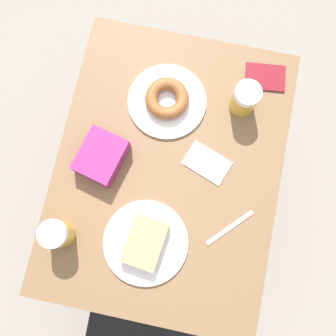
{
  "coord_description": "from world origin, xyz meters",
  "views": [
    {
      "loc": [
        -0.04,
        0.19,
        1.89
      ],
      "look_at": [
        0.0,
        0.0,
        0.79
      ],
      "focal_mm": 40.0,
      "sensor_mm": 36.0,
      "label": 1
    }
  ],
  "objects_px": {
    "beer_mug_center": "(57,234)",
    "beer_mug_left": "(245,99)",
    "napkin_folded": "(207,163)",
    "plate_with_cake": "(145,243)",
    "passport_near_edge": "(265,77)",
    "blue_pouch": "(101,157)",
    "plate_with_donut": "(167,100)",
    "fork": "(230,228)"
  },
  "relations": [
    {
      "from": "plate_with_donut",
      "to": "beer_mug_center",
      "type": "xyz_separation_m",
      "value": [
        0.22,
        0.46,
        0.04
      ]
    },
    {
      "from": "plate_with_cake",
      "to": "passport_near_edge",
      "type": "distance_m",
      "value": 0.64
    },
    {
      "from": "plate_with_cake",
      "to": "blue_pouch",
      "type": "distance_m",
      "value": 0.28
    },
    {
      "from": "napkin_folded",
      "to": "passport_near_edge",
      "type": "xyz_separation_m",
      "value": [
        -0.13,
        -0.31,
        0.0
      ]
    },
    {
      "from": "napkin_folded",
      "to": "plate_with_donut",
      "type": "bearing_deg",
      "value": -46.18
    },
    {
      "from": "plate_with_cake",
      "to": "plate_with_donut",
      "type": "xyz_separation_m",
      "value": [
        0.03,
        -0.44,
        0.0
      ]
    },
    {
      "from": "plate_with_cake",
      "to": "passport_near_edge",
      "type": "bearing_deg",
      "value": -114.07
    },
    {
      "from": "beer_mug_left",
      "to": "fork",
      "type": "distance_m",
      "value": 0.39
    },
    {
      "from": "beer_mug_center",
      "to": "beer_mug_left",
      "type": "bearing_deg",
      "value": -131.63
    },
    {
      "from": "napkin_folded",
      "to": "blue_pouch",
      "type": "height_order",
      "value": "blue_pouch"
    },
    {
      "from": "plate_with_cake",
      "to": "fork",
      "type": "bearing_deg",
      "value": -158.24
    },
    {
      "from": "beer_mug_left",
      "to": "beer_mug_center",
      "type": "xyz_separation_m",
      "value": [
        0.44,
        0.5,
        0.0
      ]
    },
    {
      "from": "plate_with_cake",
      "to": "fork",
      "type": "relative_size",
      "value": 1.94
    },
    {
      "from": "plate_with_donut",
      "to": "beer_mug_left",
      "type": "bearing_deg",
      "value": -170.95
    },
    {
      "from": "plate_with_cake",
      "to": "passport_near_edge",
      "type": "relative_size",
      "value": 1.85
    },
    {
      "from": "beer_mug_center",
      "to": "napkin_folded",
      "type": "distance_m",
      "value": 0.48
    },
    {
      "from": "passport_near_edge",
      "to": "blue_pouch",
      "type": "bearing_deg",
      "value": 39.46
    },
    {
      "from": "beer_mug_left",
      "to": "plate_with_cake",
      "type": "bearing_deg",
      "value": 67.06
    },
    {
      "from": "beer_mug_center",
      "to": "plate_with_donut",
      "type": "bearing_deg",
      "value": -114.9
    },
    {
      "from": "passport_near_edge",
      "to": "fork",
      "type": "bearing_deg",
      "value": 86.95
    },
    {
      "from": "plate_with_cake",
      "to": "passport_near_edge",
      "type": "xyz_separation_m",
      "value": [
        -0.26,
        -0.58,
        -0.01
      ]
    },
    {
      "from": "fork",
      "to": "beer_mug_center",
      "type": "bearing_deg",
      "value": 14.08
    },
    {
      "from": "beer_mug_left",
      "to": "beer_mug_center",
      "type": "bearing_deg",
      "value": 48.37
    },
    {
      "from": "beer_mug_left",
      "to": "napkin_folded",
      "type": "relative_size",
      "value": 0.75
    },
    {
      "from": "fork",
      "to": "plate_with_donut",
      "type": "bearing_deg",
      "value": -52.67
    },
    {
      "from": "plate_with_donut",
      "to": "beer_mug_center",
      "type": "bearing_deg",
      "value": 65.1
    },
    {
      "from": "beer_mug_left",
      "to": "blue_pouch",
      "type": "bearing_deg",
      "value": 33.82
    },
    {
      "from": "beer_mug_left",
      "to": "napkin_folded",
      "type": "xyz_separation_m",
      "value": [
        0.07,
        0.2,
        -0.06
      ]
    },
    {
      "from": "plate_with_cake",
      "to": "beer_mug_center",
      "type": "relative_size",
      "value": 2.17
    },
    {
      "from": "plate_with_cake",
      "to": "napkin_folded",
      "type": "bearing_deg",
      "value": -115.85
    },
    {
      "from": "passport_near_edge",
      "to": "napkin_folded",
      "type": "bearing_deg",
      "value": 67.52
    },
    {
      "from": "fork",
      "to": "blue_pouch",
      "type": "relative_size",
      "value": 0.76
    },
    {
      "from": "beer_mug_left",
      "to": "napkin_folded",
      "type": "bearing_deg",
      "value": 71.12
    },
    {
      "from": "napkin_folded",
      "to": "passport_near_edge",
      "type": "height_order",
      "value": "passport_near_edge"
    },
    {
      "from": "blue_pouch",
      "to": "napkin_folded",
      "type": "bearing_deg",
      "value": -170.38
    },
    {
      "from": "plate_with_cake",
      "to": "napkin_folded",
      "type": "distance_m",
      "value": 0.3
    },
    {
      "from": "plate_with_donut",
      "to": "fork",
      "type": "distance_m",
      "value": 0.43
    },
    {
      "from": "passport_near_edge",
      "to": "blue_pouch",
      "type": "xyz_separation_m",
      "value": [
        0.44,
        0.36,
        0.03
      ]
    },
    {
      "from": "blue_pouch",
      "to": "beer_mug_left",
      "type": "bearing_deg",
      "value": -146.18
    },
    {
      "from": "napkin_folded",
      "to": "fork",
      "type": "xyz_separation_m",
      "value": [
        -0.1,
        0.18,
        -0.0
      ]
    },
    {
      "from": "plate_with_donut",
      "to": "napkin_folded",
      "type": "relative_size",
      "value": 1.6
    },
    {
      "from": "napkin_folded",
      "to": "beer_mug_left",
      "type": "bearing_deg",
      "value": -108.88
    }
  ]
}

